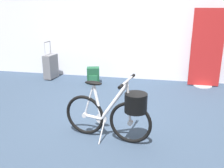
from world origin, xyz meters
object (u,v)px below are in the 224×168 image
(folding_bike_foreground, at_px, (117,111))
(rolling_suitcase, at_px, (51,66))
(backpack_on_floor, at_px, (93,75))
(floor_banner_stand, at_px, (206,53))

(folding_bike_foreground, relative_size, rolling_suitcase, 1.34)
(folding_bike_foreground, height_order, backpack_on_floor, folding_bike_foreground)
(floor_banner_stand, distance_m, folding_bike_foreground, 2.80)
(folding_bike_foreground, distance_m, rolling_suitcase, 3.04)
(folding_bike_foreground, bearing_deg, backpack_on_floor, 112.57)
(floor_banner_stand, xyz_separation_m, rolling_suitcase, (-3.26, -0.10, -0.40))
(floor_banner_stand, bearing_deg, folding_bike_foreground, -118.37)
(rolling_suitcase, distance_m, backpack_on_floor, 1.04)
(folding_bike_foreground, xyz_separation_m, rolling_suitcase, (-1.93, 2.35, -0.10))
(floor_banner_stand, bearing_deg, backpack_on_floor, -173.57)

